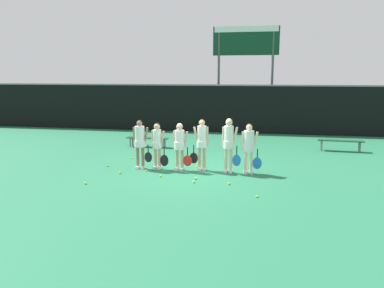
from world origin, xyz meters
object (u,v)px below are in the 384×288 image
scoreboard (246,50)px  tennis_ball_8 (120,173)px  player_1 (157,142)px  player_5 (249,145)px  tennis_ball_4 (196,178)px  tennis_ball_10 (146,171)px  player_0 (140,140)px  tennis_ball_0 (85,183)px  bench_far (341,142)px  tennis_ball_6 (161,176)px  tennis_ball_1 (131,158)px  player_4 (229,141)px  tennis_ball_7 (194,182)px  tennis_ball_5 (197,167)px  bench_courtside (147,139)px  player_2 (180,143)px  tennis_ball_3 (107,166)px  player_3 (202,141)px  tennis_ball_9 (229,184)px  tennis_ball_2 (257,196)px

scoreboard → tennis_ball_8: 12.25m
player_1 → player_5: bearing=8.3°
tennis_ball_4 → tennis_ball_10: (-1.80, 0.64, -0.00)m
player_0 → tennis_ball_0: size_ratio=24.28×
bench_far → tennis_ball_6: (-6.43, -5.36, -0.37)m
player_5 → tennis_ball_1: bearing=154.4°
player_4 → tennis_ball_7: 2.00m
bench_far → player_1: (-6.81, -4.34, 0.52)m
tennis_ball_8 → tennis_ball_5: bearing=28.7°
tennis_ball_10 → bench_far: bearing=34.0°
bench_courtside → tennis_ball_7: bench_courtside is taller
player_4 → tennis_ball_1: player_4 is taller
player_2 → tennis_ball_4: 1.58m
player_0 → player_1: size_ratio=1.05×
player_2 → tennis_ball_8: player_2 is taller
player_0 → tennis_ball_3: player_0 is taller
tennis_ball_6 → tennis_ball_10: size_ratio=1.04×
player_1 → player_3: player_3 is taller
tennis_ball_3 → tennis_ball_9: 4.66m
tennis_ball_1 → tennis_ball_8: bearing=-79.7°
player_0 → player_5: size_ratio=1.03×
tennis_ball_1 → tennis_ball_2: tennis_ball_2 is taller
player_3 → tennis_ball_2: player_3 is taller
bench_far → tennis_ball_1: bearing=-156.2°
player_3 → tennis_ball_3: (-3.36, -0.14, -0.99)m
player_4 → tennis_ball_6: (-2.07, -1.00, -1.04)m
player_0 → tennis_ball_4: size_ratio=25.01×
tennis_ball_8 → player_2: bearing=24.8°
player_0 → tennis_ball_2: size_ratio=25.61×
bench_far → tennis_ball_4: bench_far is taller
tennis_ball_3 → tennis_ball_9: bearing=-17.7°
player_2 → tennis_ball_6: bearing=-107.2°
tennis_ball_10 → tennis_ball_0: bearing=-127.4°
bench_courtside → player_3: 4.80m
player_1 → bench_courtside: bearing=120.9°
bench_courtside → tennis_ball_8: (0.49, -4.62, -0.33)m
player_0 → tennis_ball_5: (1.91, 0.48, -0.96)m
tennis_ball_5 → tennis_ball_10: tennis_ball_5 is taller
player_1 → tennis_ball_2: (3.43, -2.48, -0.90)m
tennis_ball_7 → tennis_ball_10: size_ratio=1.09×
tennis_ball_5 → tennis_ball_6: 1.71m
bench_far → player_2: size_ratio=1.16×
tennis_ball_5 → bench_far: bearing=35.5°
bench_courtside → player_1: bearing=-65.3°
player_1 → tennis_ball_1: size_ratio=24.81×
tennis_ball_10 → tennis_ball_1: bearing=123.5°
player_5 → tennis_ball_4: bearing=-155.3°
tennis_ball_0 → tennis_ball_2: tennis_ball_0 is taller
tennis_ball_0 → tennis_ball_5: bearing=41.7°
player_3 → player_0: bearing=179.9°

